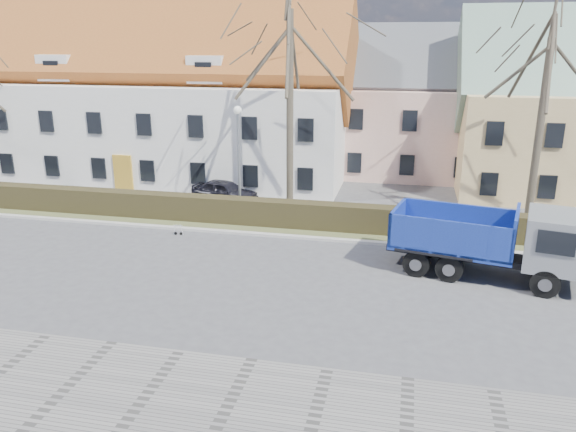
% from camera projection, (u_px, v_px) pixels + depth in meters
% --- Properties ---
extents(ground, '(120.00, 120.00, 0.00)m').
position_uv_depth(ground, '(294.00, 279.00, 21.91)').
color(ground, '#4B4B4E').
extents(sidewalk_near, '(80.00, 5.00, 0.08)m').
position_uv_depth(sidewalk_near, '(225.00, 413.00, 13.98)').
color(sidewalk_near, gray).
rests_on(sidewalk_near, ground).
extents(curb_far, '(80.00, 0.30, 0.12)m').
position_uv_depth(curb_far, '(314.00, 238.00, 26.17)').
color(curb_far, '#B0ACA6').
rests_on(curb_far, ground).
extents(grass_strip, '(80.00, 3.00, 0.10)m').
position_uv_depth(grass_strip, '(320.00, 228.00, 27.67)').
color(grass_strip, '#505731').
rests_on(grass_strip, ground).
extents(hedge, '(60.00, 0.90, 1.30)m').
position_uv_depth(hedge, '(319.00, 217.00, 27.30)').
color(hedge, '#2D2716').
rests_on(hedge, ground).
extents(building_white, '(26.80, 10.80, 9.50)m').
position_uv_depth(building_white, '(155.00, 104.00, 38.02)').
color(building_white, white).
rests_on(building_white, ground).
extents(building_pink, '(10.80, 8.80, 8.00)m').
position_uv_depth(building_pink, '(410.00, 114.00, 38.51)').
color(building_pink, beige).
rests_on(building_pink, ground).
extents(tree_1, '(9.20, 9.20, 12.65)m').
position_uv_depth(tree_1, '(290.00, 93.00, 28.32)').
color(tree_1, '#473E31').
rests_on(tree_1, ground).
extents(tree_2, '(8.00, 8.00, 11.00)m').
position_uv_depth(tree_2, '(541.00, 116.00, 26.13)').
color(tree_2, '#473E31').
rests_on(tree_2, ground).
extents(dump_truck, '(7.77, 4.16, 2.95)m').
position_uv_depth(dump_truck, '(478.00, 239.00, 21.88)').
color(dump_truck, navy).
rests_on(dump_truck, ground).
extents(streetlight, '(0.46, 0.46, 5.88)m').
position_uv_depth(streetlight, '(239.00, 163.00, 28.42)').
color(streetlight, gray).
rests_on(streetlight, ground).
extents(cart_frame, '(0.65, 0.42, 0.56)m').
position_uv_depth(cart_frame, '(175.00, 229.00, 26.74)').
color(cart_frame, silver).
rests_on(cart_frame, ground).
extents(parked_car_a, '(4.09, 2.28, 1.32)m').
position_uv_depth(parked_car_a, '(225.00, 191.00, 31.90)').
color(parked_car_a, black).
rests_on(parked_car_a, ground).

